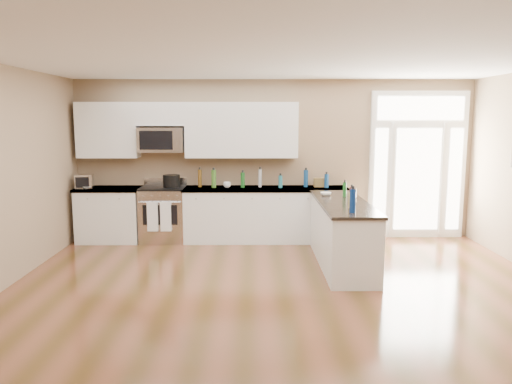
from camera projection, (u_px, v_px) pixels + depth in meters
ground at (290, 328)px, 5.12m from camera, size 8.00×8.00×0.00m
room_shell at (291, 162)px, 4.86m from camera, size 8.00×8.00×8.00m
back_cabinet_left at (110, 216)px, 8.68m from camera, size 1.10×0.66×0.94m
back_cabinet_right at (266, 216)px, 8.70m from camera, size 2.85×0.66×0.94m
peninsula_cabinet at (342, 236)px, 7.27m from camera, size 0.69×2.32×0.94m
upper_cabinet_left at (108, 130)px, 8.60m from camera, size 1.04×0.33×0.95m
upper_cabinet_right at (242, 130)px, 8.62m from camera, size 1.94×0.33×0.95m
upper_cabinet_short at (161, 114)px, 8.57m from camera, size 0.82×0.33×0.40m
microwave at (162, 140)px, 8.60m from camera, size 0.78×0.41×0.42m
entry_door at (417, 165)px, 8.85m from camera, size 1.70×0.10×2.60m
kitchen_range at (163, 214)px, 8.68m from camera, size 0.76×0.68×1.08m
stockpot at (171, 181)px, 8.60m from camera, size 0.35×0.35×0.23m
toaster_oven at (84, 181)px, 8.50m from camera, size 0.30×0.25×0.24m
cardboard_box at (319, 182)px, 8.71m from camera, size 0.19×0.14×0.15m
bowl_left at (87, 187)px, 8.47m from camera, size 0.19×0.19×0.05m
bowl_peninsula at (326, 194)px, 7.73m from camera, size 0.19×0.19×0.05m
cup_counter at (227, 185)px, 8.60m from camera, size 0.16×0.16×0.10m
counter_bottles at (286, 185)px, 8.00m from camera, size 2.39×2.46×0.31m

